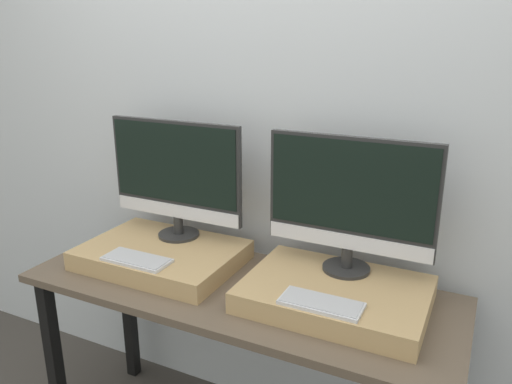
{
  "coord_description": "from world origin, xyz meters",
  "views": [
    {
      "loc": [
        0.79,
        -1.16,
        1.68
      ],
      "look_at": [
        0.0,
        0.45,
        1.11
      ],
      "focal_mm": 35.0,
      "sensor_mm": 36.0,
      "label": 1
    }
  ],
  "objects_px": {
    "keyboard_left": "(137,259)",
    "keyboard_right": "(321,303)",
    "monitor_left": "(176,174)",
    "monitor_right": "(350,199)"
  },
  "relations": [
    {
      "from": "monitor_left",
      "to": "keyboard_right",
      "type": "distance_m",
      "value": 0.82
    },
    {
      "from": "monitor_left",
      "to": "monitor_right",
      "type": "bearing_deg",
      "value": 0.0
    },
    {
      "from": "keyboard_left",
      "to": "monitor_right",
      "type": "height_order",
      "value": "monitor_right"
    },
    {
      "from": "keyboard_left",
      "to": "keyboard_right",
      "type": "distance_m",
      "value": 0.72
    },
    {
      "from": "keyboard_left",
      "to": "monitor_right",
      "type": "relative_size",
      "value": 0.44
    },
    {
      "from": "keyboard_left",
      "to": "keyboard_right",
      "type": "xyz_separation_m",
      "value": [
        0.72,
        0.0,
        0.0
      ]
    },
    {
      "from": "monitor_right",
      "to": "keyboard_right",
      "type": "distance_m",
      "value": 0.38
    },
    {
      "from": "keyboard_left",
      "to": "monitor_right",
      "type": "bearing_deg",
      "value": 20.73
    },
    {
      "from": "monitor_left",
      "to": "keyboard_left",
      "type": "height_order",
      "value": "monitor_left"
    },
    {
      "from": "monitor_left",
      "to": "monitor_right",
      "type": "height_order",
      "value": "same"
    }
  ]
}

